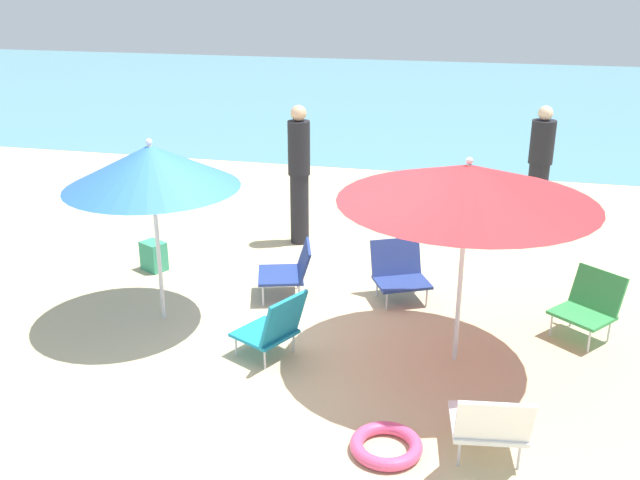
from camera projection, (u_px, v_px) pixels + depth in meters
name	position (u px, v px, depth m)	size (l,w,h in m)	color
ground_plane	(294.00, 337.00, 6.67)	(40.00, 40.00, 0.00)	#CCB789
sea_water	(432.00, 96.00, 19.46)	(40.00, 16.00, 0.01)	#5693A3
umbrella_red	(468.00, 183.00, 5.71)	(2.13, 2.13, 1.83)	silver
umbrella_blue	(151.00, 167.00, 6.47)	(1.62, 1.62, 1.80)	silver
beach_chair_a	(490.00, 423.00, 4.88)	(0.58, 0.64, 0.60)	white
beach_chair_b	(589.00, 304.00, 6.57)	(0.69, 0.70, 0.62)	#33934C
beach_chair_c	(290.00, 269.00, 7.37)	(0.67, 0.66, 0.57)	navy
beach_chair_d	(274.00, 326.00, 6.19)	(0.69, 0.65, 0.65)	teal
beach_chair_e	(399.00, 271.00, 7.37)	(0.70, 0.69, 0.59)	navy
person_a	(299.00, 174.00, 8.68)	(0.27, 0.27, 1.73)	black
person_b	(539.00, 169.00, 9.14)	(0.30, 0.30, 1.64)	black
swim_ring	(386.00, 446.00, 5.06)	(0.52, 0.52, 0.10)	#E54C7F
beach_bag	(154.00, 256.00, 8.10)	(0.27, 0.20, 0.34)	#389970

